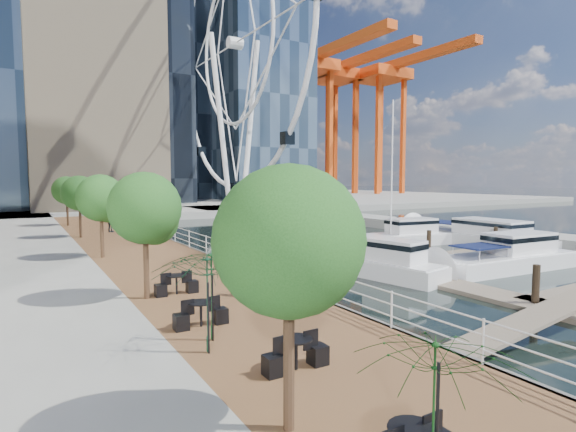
{
  "coord_description": "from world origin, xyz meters",
  "views": [
    {
      "loc": [
        -15.26,
        -12.39,
        5.33
      ],
      "look_at": [
        -0.67,
        11.88,
        3.0
      ],
      "focal_mm": 28.0,
      "sensor_mm": 36.0,
      "label": 1
    }
  ],
  "objects": [
    {
      "name": "ground",
      "position": [
        0.0,
        0.0,
        0.0
      ],
      "size": [
        520.0,
        520.0,
        0.0
      ],
      "primitive_type": "plane",
      "color": "black",
      "rests_on": "ground"
    },
    {
      "name": "boardwalk",
      "position": [
        -9.0,
        15.0,
        0.5
      ],
      "size": [
        6.0,
        60.0,
        1.0
      ],
      "primitive_type": "cube",
      "color": "brown",
      "rests_on": "ground"
    },
    {
      "name": "seawall",
      "position": [
        -6.0,
        15.0,
        0.5
      ],
      "size": [
        0.25,
        60.0,
        1.0
      ],
      "primitive_type": "cube",
      "color": "#595954",
      "rests_on": "ground"
    },
    {
      "name": "land_far",
      "position": [
        0.0,
        102.0,
        0.5
      ],
      "size": [
        200.0,
        114.0,
        1.0
      ],
      "primitive_type": "cube",
      "color": "gray",
      "rests_on": "ground"
    },
    {
      "name": "breakwater",
      "position": [
        20.0,
        20.0,
        0.5
      ],
      "size": [
        4.0,
        60.0,
        1.0
      ],
      "primitive_type": "cube",
      "color": "gray",
      "rests_on": "ground"
    },
    {
      "name": "pier",
      "position": [
        14.0,
        52.0,
        0.5
      ],
      "size": [
        14.0,
        12.0,
        1.0
      ],
      "primitive_type": "cube",
      "color": "gray",
      "rests_on": "ground"
    },
    {
      "name": "railing",
      "position": [
        -6.1,
        15.0,
        1.52
      ],
      "size": [
        0.1,
        60.0,
        1.05
      ],
      "primitive_type": null,
      "color": "white",
      "rests_on": "boardwalk"
    },
    {
      "name": "floating_docks",
      "position": [
        7.97,
        9.98,
        0.49
      ],
      "size": [
        16.0,
        34.0,
        2.6
      ],
      "color": "#6D6051",
      "rests_on": "ground"
    },
    {
      "name": "ferris_wheel",
      "position": [
        14.0,
        52.0,
        25.92
      ],
      "size": [
        5.8,
        45.6,
        47.8
      ],
      "color": "white",
      "rests_on": "ground"
    },
    {
      "name": "port_cranes",
      "position": [
        67.67,
        95.67,
        20.0
      ],
      "size": [
        40.0,
        52.0,
        38.0
      ],
      "color": "#D84C14",
      "rests_on": "ground"
    },
    {
      "name": "street_trees",
      "position": [
        -11.4,
        14.0,
        4.29
      ],
      "size": [
        2.6,
        42.6,
        4.6
      ],
      "color": "#3F2B1C",
      "rests_on": "ground"
    },
    {
      "name": "cafe_tables",
      "position": [
        -10.4,
        -2.0,
        1.37
      ],
      "size": [
        2.5,
        13.7,
        0.74
      ],
      "color": "black",
      "rests_on": "ground"
    },
    {
      "name": "yacht_foreground",
      "position": [
        9.18,
        3.38,
        0.0
      ],
      "size": [
        10.88,
        3.63,
        2.15
      ],
      "primitive_type": null,
      "rotation": [
        0.0,
        0.0,
        1.5
      ],
      "color": "white",
      "rests_on": "ground"
    },
    {
      "name": "pedestrian_near",
      "position": [
        -7.45,
        2.07,
        1.97
      ],
      "size": [
        0.84,
        0.74,
        1.94
      ],
      "primitive_type": "imported",
      "rotation": [
        0.0,
        0.0,
        0.48
      ],
      "color": "#494E61",
      "rests_on": "boardwalk"
    },
    {
      "name": "pedestrian_mid",
      "position": [
        -7.5,
        17.4,
        1.75
      ],
      "size": [
        0.92,
        0.93,
        1.51
      ],
      "primitive_type": "imported",
      "rotation": [
        0.0,
        0.0,
        -2.31
      ],
      "color": "#806A59",
      "rests_on": "boardwalk"
    },
    {
      "name": "pedestrian_far",
      "position": [
        -8.89,
        26.31,
        1.85
      ],
      "size": [
        1.01,
        0.99,
        1.7
      ],
      "primitive_type": "imported",
      "rotation": [
        0.0,
        0.0,
        2.37
      ],
      "color": "#363D44",
      "rests_on": "boardwalk"
    },
    {
      "name": "moored_yachts",
      "position": [
        10.5,
        12.68,
        0.0
      ],
      "size": [
        19.06,
        39.76,
        11.5
      ],
      "color": "silver",
      "rests_on": "ground"
    },
    {
      "name": "cafe_seating",
      "position": [
        -10.96,
        -3.34,
        2.21
      ],
      "size": [
        3.84,
        9.93,
        2.52
      ],
      "color": "#0F3710",
      "rests_on": "ground"
    }
  ]
}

